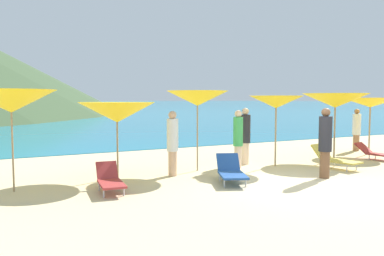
# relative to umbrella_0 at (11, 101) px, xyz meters

# --- Properties ---
(ground_plane) EXTENTS (50.00, 100.00, 0.30)m
(ground_plane) POSITION_rel_umbrella_0_xyz_m (6.41, 7.52, -2.25)
(ground_plane) COLOR beige
(umbrella_0) EXTENTS (2.25, 2.25, 2.36)m
(umbrella_0) POSITION_rel_umbrella_0_xyz_m (0.00, 0.00, 0.00)
(umbrella_0) COLOR #9E7F59
(umbrella_0) RESTS_ON ground_plane
(umbrella_1) EXTENTS (2.11, 2.11, 2.06)m
(umbrella_1) POSITION_rel_umbrella_0_xyz_m (2.61, 0.40, -0.31)
(umbrella_1) COLOR #9E7F59
(umbrella_1) RESTS_ON ground_plane
(umbrella_2) EXTENTS (2.00, 2.00, 2.39)m
(umbrella_2) POSITION_rel_umbrella_0_xyz_m (5.05, 0.33, 0.07)
(umbrella_2) COLOR #9E7F59
(umbrella_2) RESTS_ON ground_plane
(umbrella_3) EXTENTS (1.84, 1.84, 2.25)m
(umbrella_3) POSITION_rel_umbrella_0_xyz_m (7.66, -0.11, -0.05)
(umbrella_3) COLOR #9E7F59
(umbrella_3) RESTS_ON ground_plane
(umbrella_4) EXTENTS (2.32, 2.32, 2.34)m
(umbrella_4) POSITION_rel_umbrella_0_xyz_m (10.33, -0.10, -0.00)
(umbrella_4) COLOR #9E7F59
(umbrella_4) RESTS_ON ground_plane
(umbrella_5) EXTENTS (2.35, 2.35, 2.20)m
(umbrella_5) POSITION_rel_umbrella_0_xyz_m (12.74, 0.33, -0.09)
(umbrella_5) COLOR #9E7F59
(umbrella_5) RESTS_ON ground_plane
(lounge_chair_0) EXTENTS (1.12, 1.54, 0.68)m
(lounge_chair_0) POSITION_rel_umbrella_0_xyz_m (5.00, -1.54, -1.79)
(lounge_chair_0) COLOR #1E478C
(lounge_chair_0) RESTS_ON ground_plane
(lounge_chair_1) EXTENTS (0.77, 1.56, 0.70)m
(lounge_chair_1) POSITION_rel_umbrella_0_xyz_m (9.01, -1.32, -1.78)
(lounge_chair_1) COLOR #D8BF4C
(lounge_chair_1) RESTS_ON ground_plane
(lounge_chair_2) EXTENTS (0.67, 1.37, 0.63)m
(lounge_chair_2) POSITION_rel_umbrella_0_xyz_m (1.96, -1.07, -1.82)
(lounge_chair_2) COLOR #A53333
(lounge_chair_2) RESTS_ON ground_plane
(lounge_chair_4) EXTENTS (0.75, 1.61, 0.55)m
(lounge_chair_4) POSITION_rel_umbrella_0_xyz_m (11.71, -0.80, -1.85)
(lounge_chair_4) COLOR #A53333
(lounge_chair_4) RESTS_ON ground_plane
(beachgoer_0) EXTENTS (0.32, 0.32, 1.81)m
(beachgoer_0) POSITION_rel_umbrella_0_xyz_m (4.06, -0.04, -1.13)
(beachgoer_0) COLOR #DBAA84
(beachgoer_0) RESTS_ON ground_plane
(beachgoer_1) EXTENTS (0.34, 0.34, 1.74)m
(beachgoer_1) POSITION_rel_umbrella_0_xyz_m (13.09, 1.22, -1.17)
(beachgoer_1) COLOR #A3704C
(beachgoer_1) RESTS_ON ground_plane
(beachgoer_2) EXTENTS (0.35, 0.35, 1.91)m
(beachgoer_2) POSITION_rel_umbrella_0_xyz_m (7.56, -2.27, -1.08)
(beachgoer_2) COLOR brown
(beachgoer_2) RESTS_ON ground_plane
(beachgoer_3) EXTENTS (0.35, 0.35, 1.85)m
(beachgoer_3) POSITION_rel_umbrella_0_xyz_m (7.00, 0.62, -1.11)
(beachgoer_3) COLOR beige
(beachgoer_3) RESTS_ON ground_plane
(beachgoer_4) EXTENTS (0.30, 0.30, 1.80)m
(beachgoer_4) POSITION_rel_umbrella_0_xyz_m (6.39, 0.14, -1.13)
(beachgoer_4) COLOR beige
(beachgoer_4) RESTS_ON ground_plane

